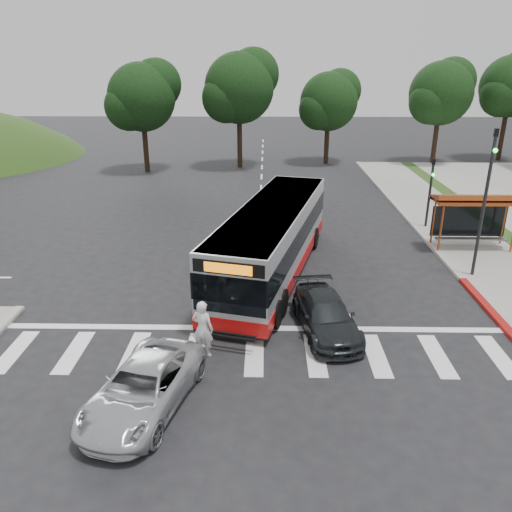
{
  "coord_description": "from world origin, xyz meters",
  "views": [
    {
      "loc": [
        0.32,
        -19.13,
        9.03
      ],
      "look_at": [
        -0.04,
        -0.21,
        1.6
      ],
      "focal_mm": 35.0,
      "sensor_mm": 36.0,
      "label": 1
    }
  ],
  "objects_px": {
    "dark_sedan": "(326,315)",
    "transit_bus": "(273,241)",
    "silver_suv_south": "(143,388)",
    "pedestrian": "(203,329)"
  },
  "relations": [
    {
      "from": "dark_sedan",
      "to": "silver_suv_south",
      "type": "bearing_deg",
      "value": -150.85
    },
    {
      "from": "dark_sedan",
      "to": "silver_suv_south",
      "type": "height_order",
      "value": "silver_suv_south"
    },
    {
      "from": "pedestrian",
      "to": "dark_sedan",
      "type": "distance_m",
      "value": 4.49
    },
    {
      "from": "pedestrian",
      "to": "silver_suv_south",
      "type": "bearing_deg",
      "value": 80.84
    },
    {
      "from": "transit_bus",
      "to": "dark_sedan",
      "type": "xyz_separation_m",
      "value": [
        1.84,
        -5.05,
        -0.94
      ]
    },
    {
      "from": "dark_sedan",
      "to": "silver_suv_south",
      "type": "relative_size",
      "value": 0.94
    },
    {
      "from": "transit_bus",
      "to": "dark_sedan",
      "type": "bearing_deg",
      "value": -55.61
    },
    {
      "from": "silver_suv_south",
      "to": "transit_bus",
      "type": "bearing_deg",
      "value": 83.02
    },
    {
      "from": "transit_bus",
      "to": "silver_suv_south",
      "type": "distance_m",
      "value": 10.11
    },
    {
      "from": "dark_sedan",
      "to": "transit_bus",
      "type": "bearing_deg",
      "value": 101.03
    }
  ]
}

